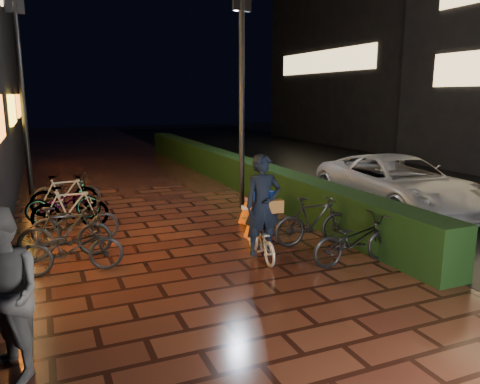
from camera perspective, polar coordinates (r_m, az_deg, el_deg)
name	(u,v)px	position (r m, az deg, el deg)	size (l,w,h in m)	color
ground	(221,274)	(8.23, -2.27, -9.98)	(80.00, 80.00, 0.00)	#381911
asphalt_road	(415,185)	(17.13, 20.57, 0.81)	(11.00, 60.00, 0.01)	black
hedge	(229,168)	(16.49, -1.40, 2.92)	(0.70, 20.00, 1.00)	black
bystander_person	(2,296)	(5.65, -27.01, -11.27)	(0.94, 0.73, 1.92)	#545457
van	(398,183)	(13.11, 18.67, 1.00)	(2.41, 5.22, 1.45)	#BBBBC0
lamp_post_hedge	(242,95)	(12.75, 0.21, 11.75)	(0.53, 0.16, 5.52)	black
lamp_post_sf	(22,91)	(15.72, -25.03, 11.12)	(0.54, 0.27, 5.74)	black
cyclist	(262,221)	(8.69, 2.69, -3.60)	(0.74, 1.44, 2.00)	silver
traffic_barrier	(249,216)	(10.76, 1.12, -2.97)	(0.75, 1.51, 0.62)	orange
cart_assembly	(265,200)	(11.36, 3.03, -0.94)	(0.70, 0.75, 1.07)	black
parked_bikes_storefront	(68,211)	(11.21, -20.24, -2.20)	(2.04, 5.96, 1.02)	black
parked_bikes_hedge	(335,231)	(9.21, 11.48, -4.63)	(1.87, 1.87, 1.02)	black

